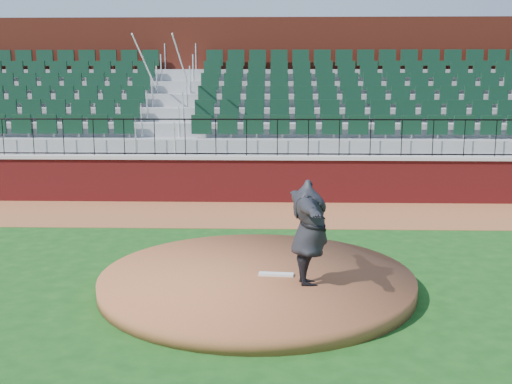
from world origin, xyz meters
TOP-DOWN VIEW (x-y plane):
  - ground at (0.00, 0.00)m, footprint 90.00×90.00m
  - warning_track at (0.00, 5.40)m, footprint 34.00×3.20m
  - field_wall at (0.00, 7.00)m, footprint 34.00×0.35m
  - wall_cap at (0.00, 7.00)m, footprint 34.00×0.45m
  - wall_railing at (0.00, 7.00)m, footprint 34.00×0.05m
  - seating_stands at (0.00, 9.72)m, footprint 34.00×5.10m
  - concourse_wall at (0.00, 12.52)m, footprint 34.00×0.50m
  - pitchers_mound at (0.07, -0.23)m, footprint 5.18×5.18m
  - pitching_rubber at (0.38, -0.32)m, footprint 0.58×0.19m
  - pitcher at (0.89, -0.74)m, footprint 0.83×2.11m

SIDE VIEW (x-z plane):
  - ground at x=0.00m, z-range 0.00..0.00m
  - warning_track at x=0.00m, z-range 0.00..0.01m
  - pitchers_mound at x=0.07m, z-range 0.00..0.25m
  - pitching_rubber at x=0.38m, z-range 0.25..0.29m
  - field_wall at x=0.00m, z-range 0.00..1.20m
  - pitcher at x=0.89m, z-range 0.25..1.92m
  - wall_cap at x=0.00m, z-range 1.20..1.30m
  - wall_railing at x=0.00m, z-range 1.30..2.30m
  - seating_stands at x=0.00m, z-range 0.00..4.60m
  - concourse_wall at x=0.00m, z-range 0.00..5.50m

